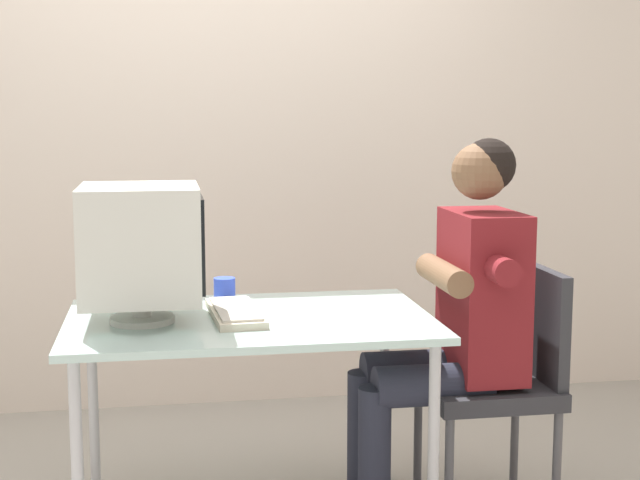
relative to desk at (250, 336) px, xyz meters
name	(u,v)px	position (x,y,z in m)	size (l,w,h in m)	color
wall_back	(284,87)	(0.30, 1.40, 0.84)	(8.00, 0.10, 3.00)	beige
desk	(250,336)	(0.00, 0.00, 0.00)	(1.19, 0.77, 0.72)	#B7B7BC
crt_monitor	(142,244)	(-0.34, -0.02, 0.32)	(0.38, 0.39, 0.44)	silver
keyboard	(235,312)	(-0.05, 0.01, 0.08)	(0.18, 0.42, 0.03)	beige
office_chair	(504,372)	(0.88, -0.01, -0.16)	(0.43, 0.43, 0.86)	#4C4C51
person_seated	(454,315)	(0.69, -0.01, 0.05)	(0.68, 0.57, 1.30)	maroon
desk_mug	(224,289)	(-0.06, 0.28, 0.10)	(0.08, 0.09, 0.08)	blue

